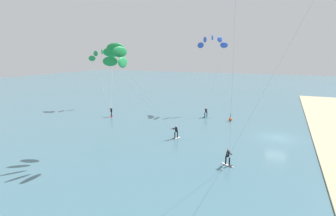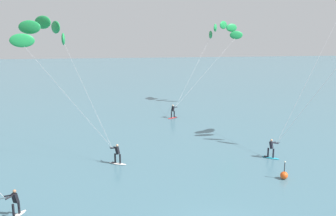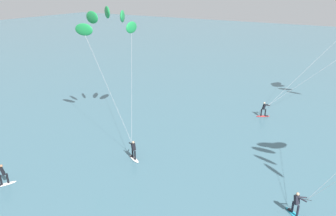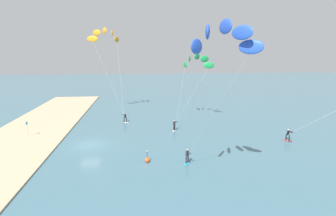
% 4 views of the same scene
% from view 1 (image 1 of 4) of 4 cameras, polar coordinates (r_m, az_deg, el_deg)
% --- Properties ---
extents(ground_plane, '(240.00, 240.00, 0.00)m').
position_cam_1_polar(ground_plane, '(37.24, 22.38, -5.94)').
color(ground_plane, '#426B7A').
extents(kitesurfer_nearshore, '(9.53, 5.92, 14.30)m').
position_cam_1_polar(kitesurfer_nearshore, '(52.06, 9.45, 13.45)').
color(kitesurfer_nearshore, '#23ADD1').
rests_on(kitesurfer_nearshore, ground).
extents(kitesurfer_far_out, '(9.06, 7.87, 11.78)m').
position_cam_1_polar(kitesurfer_far_out, '(29.63, -10.60, 10.38)').
color(kitesurfer_far_out, white).
rests_on(kitesurfer_far_out, ground).
extents(kitesurfer_downwind, '(11.18, 10.52, 11.70)m').
position_cam_1_polar(kitesurfer_downwind, '(56.30, -13.87, 10.58)').
color(kitesurfer_downwind, red).
rests_on(kitesurfer_downwind, ground).
extents(marker_buoy, '(0.56, 0.56, 1.38)m').
position_cam_1_polar(marker_buoy, '(44.12, 13.27, -2.34)').
color(marker_buoy, '#EA5119').
rests_on(marker_buoy, ground).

